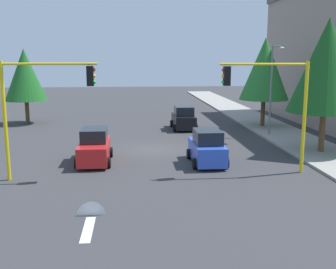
% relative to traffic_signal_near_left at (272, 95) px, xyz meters
% --- Properties ---
extents(ground_plane, '(120.00, 120.00, 0.00)m').
position_rel_traffic_signal_near_left_xyz_m(ground_plane, '(-6.00, -5.72, -4.10)').
color(ground_plane, '#353538').
extents(sidewalk_kerb, '(80.00, 4.00, 0.15)m').
position_rel_traffic_signal_near_left_xyz_m(sidewalk_kerb, '(-11.00, 4.78, -4.03)').
color(sidewalk_kerb, gray).
rests_on(sidewalk_kerb, ground).
extents(lane_arrow_near, '(2.40, 1.10, 1.10)m').
position_rel_traffic_signal_near_left_xyz_m(lane_arrow_near, '(5.51, -8.72, -4.10)').
color(lane_arrow_near, silver).
rests_on(lane_arrow_near, ground).
extents(traffic_signal_near_left, '(0.36, 4.59, 5.81)m').
position_rel_traffic_signal_near_left_xyz_m(traffic_signal_near_left, '(0.00, 0.00, 0.00)').
color(traffic_signal_near_left, yellow).
rests_on(traffic_signal_near_left, ground).
extents(traffic_signal_near_right, '(0.36, 4.59, 5.83)m').
position_rel_traffic_signal_near_left_xyz_m(traffic_signal_near_right, '(-0.00, -11.44, 0.02)').
color(traffic_signal_near_right, yellow).
rests_on(traffic_signal_near_right, ground).
extents(street_lamp_curbside, '(2.15, 0.28, 7.00)m').
position_rel_traffic_signal_near_left_xyz_m(street_lamp_curbside, '(-9.61, 3.48, 0.24)').
color(street_lamp_curbside, slate).
rests_on(street_lamp_curbside, ground).
extents(tree_roadside_mid, '(4.21, 4.21, 7.70)m').
position_rel_traffic_signal_near_left_xyz_m(tree_roadside_mid, '(-14.00, 4.28, 0.95)').
color(tree_roadside_mid, brown).
rests_on(tree_roadside_mid, ground).
extents(tree_opposite_side, '(3.74, 3.74, 6.81)m').
position_rel_traffic_signal_near_left_xyz_m(tree_opposite_side, '(-18.00, -16.72, 0.36)').
color(tree_opposite_side, brown).
rests_on(tree_opposite_side, ground).
extents(tree_roadside_near, '(4.58, 4.58, 8.39)m').
position_rel_traffic_signal_near_left_xyz_m(tree_roadside_near, '(-4.00, 4.78, 1.41)').
color(tree_roadside_near, brown).
rests_on(tree_roadside_near, ground).
extents(car_red, '(4.00, 1.95, 1.98)m').
position_rel_traffic_signal_near_left_xyz_m(car_red, '(-3.11, -9.29, -3.21)').
color(car_red, red).
rests_on(car_red, ground).
extents(car_black, '(3.72, 2.02, 1.98)m').
position_rel_traffic_signal_near_left_xyz_m(car_black, '(-13.63, -2.72, -3.21)').
color(car_black, black).
rests_on(car_black, ground).
extents(car_blue, '(3.71, 1.96, 1.98)m').
position_rel_traffic_signal_near_left_xyz_m(car_blue, '(-2.25, -2.86, -3.21)').
color(car_blue, blue).
rests_on(car_blue, ground).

